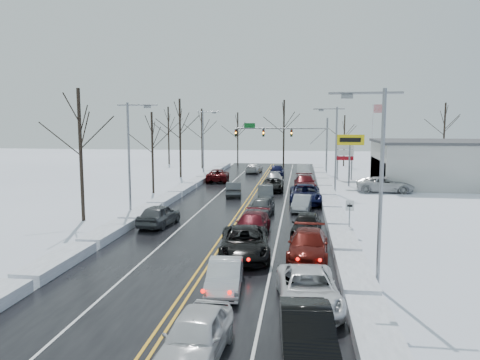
# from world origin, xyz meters

# --- Properties ---
(ground) EXTENTS (160.00, 160.00, 0.00)m
(ground) POSITION_xyz_m (0.00, 0.00, 0.00)
(ground) COLOR white
(ground) RESTS_ON ground
(road_surface) EXTENTS (14.00, 84.00, 0.01)m
(road_surface) POSITION_xyz_m (0.00, 2.00, 0.01)
(road_surface) COLOR black
(road_surface) RESTS_ON ground
(snow_bank_left) EXTENTS (1.57, 72.00, 0.57)m
(snow_bank_left) POSITION_xyz_m (-7.60, 2.00, 0.00)
(snow_bank_left) COLOR white
(snow_bank_left) RESTS_ON ground
(snow_bank_right) EXTENTS (1.57, 72.00, 0.57)m
(snow_bank_right) POSITION_xyz_m (7.60, 2.00, 0.00)
(snow_bank_right) COLOR white
(snow_bank_right) RESTS_ON ground
(traffic_signal_mast) EXTENTS (13.28, 0.39, 8.00)m
(traffic_signal_mast) POSITION_xyz_m (3.45, 27.99, 5.48)
(traffic_signal_mast) COLOR slate
(traffic_signal_mast) RESTS_ON ground
(tires_plus_sign) EXTENTS (3.20, 0.34, 6.00)m
(tires_plus_sign) POSITION_xyz_m (10.50, 15.99, 4.99)
(tires_plus_sign) COLOR slate
(tires_plus_sign) RESTS_ON ground
(used_vehicles_sign) EXTENTS (2.20, 0.22, 4.65)m
(used_vehicles_sign) POSITION_xyz_m (10.50, 22.00, 3.32)
(used_vehicles_sign) COLOR slate
(used_vehicles_sign) RESTS_ON ground
(speed_limit_sign) EXTENTS (0.55, 0.09, 2.35)m
(speed_limit_sign) POSITION_xyz_m (8.20, -8.00, 1.63)
(speed_limit_sign) COLOR slate
(speed_limit_sign) RESTS_ON ground
(flagpole) EXTENTS (1.87, 1.20, 10.00)m
(flagpole) POSITION_xyz_m (15.17, 30.00, 5.93)
(flagpole) COLOR silver
(flagpole) RESTS_ON ground
(dealership_building) EXTENTS (20.40, 12.40, 5.30)m
(dealership_building) POSITION_xyz_m (23.98, 18.00, 2.66)
(dealership_building) COLOR beige
(dealership_building) RESTS_ON ground
(streetlight_se) EXTENTS (3.20, 0.25, 9.00)m
(streetlight_se) POSITION_xyz_m (8.30, -18.00, 5.31)
(streetlight_se) COLOR slate
(streetlight_se) RESTS_ON ground
(streetlight_ne) EXTENTS (3.20, 0.25, 9.00)m
(streetlight_ne) POSITION_xyz_m (8.30, 10.00, 5.31)
(streetlight_ne) COLOR slate
(streetlight_ne) RESTS_ON ground
(streetlight_sw) EXTENTS (3.20, 0.25, 9.00)m
(streetlight_sw) POSITION_xyz_m (-8.30, -4.00, 5.31)
(streetlight_sw) COLOR slate
(streetlight_sw) RESTS_ON ground
(streetlight_nw) EXTENTS (3.20, 0.25, 9.00)m
(streetlight_nw) POSITION_xyz_m (-8.30, 24.00, 5.31)
(streetlight_nw) COLOR slate
(streetlight_nw) RESTS_ON ground
(tree_left_b) EXTENTS (4.00, 4.00, 10.00)m
(tree_left_b) POSITION_xyz_m (-11.50, -6.00, 6.99)
(tree_left_b) COLOR #2D231C
(tree_left_b) RESTS_ON ground
(tree_left_c) EXTENTS (3.40, 3.40, 8.50)m
(tree_left_c) POSITION_xyz_m (-10.50, 8.00, 5.94)
(tree_left_c) COLOR #2D231C
(tree_left_c) RESTS_ON ground
(tree_left_d) EXTENTS (4.20, 4.20, 10.50)m
(tree_left_d) POSITION_xyz_m (-11.20, 22.00, 7.33)
(tree_left_d) COLOR #2D231C
(tree_left_d) RESTS_ON ground
(tree_left_e) EXTENTS (3.80, 3.80, 9.50)m
(tree_left_e) POSITION_xyz_m (-10.80, 34.00, 6.64)
(tree_left_e) COLOR #2D231C
(tree_left_e) RESTS_ON ground
(tree_far_a) EXTENTS (4.00, 4.00, 10.00)m
(tree_far_a) POSITION_xyz_m (-18.00, 40.00, 6.99)
(tree_far_a) COLOR #2D231C
(tree_far_a) RESTS_ON ground
(tree_far_b) EXTENTS (3.60, 3.60, 9.00)m
(tree_far_b) POSITION_xyz_m (-6.00, 41.00, 6.29)
(tree_far_b) COLOR #2D231C
(tree_far_b) RESTS_ON ground
(tree_far_c) EXTENTS (4.40, 4.40, 11.00)m
(tree_far_c) POSITION_xyz_m (2.00, 39.00, 7.68)
(tree_far_c) COLOR #2D231C
(tree_far_c) RESTS_ON ground
(tree_far_d) EXTENTS (3.40, 3.40, 8.50)m
(tree_far_d) POSITION_xyz_m (12.00, 40.50, 5.94)
(tree_far_d) COLOR #2D231C
(tree_far_d) RESTS_ON ground
(tree_far_e) EXTENTS (4.20, 4.20, 10.50)m
(tree_far_e) POSITION_xyz_m (28.00, 41.00, 7.33)
(tree_far_e) COLOR #2D231C
(tree_far_e) RESTS_ON ground
(queued_car_0) EXTENTS (2.09, 4.67, 1.56)m
(queued_car_0) POSITION_xyz_m (1.71, -25.38, 0.00)
(queued_car_0) COLOR silver
(queued_car_0) RESTS_ON ground
(queued_car_1) EXTENTS (1.78, 4.28, 1.38)m
(queued_car_1) POSITION_xyz_m (1.64, -19.26, 0.00)
(queued_car_1) COLOR silver
(queued_car_1) RESTS_ON ground
(queued_car_2) EXTENTS (3.36, 6.16, 1.64)m
(queued_car_2) POSITION_xyz_m (1.89, -13.90, 0.00)
(queued_car_2) COLOR black
(queued_car_2) RESTS_ON ground
(queued_car_3) EXTENTS (2.38, 5.19, 1.47)m
(queued_car_3) POSITION_xyz_m (1.77, -8.83, 0.00)
(queued_car_3) COLOR #4B0A11
(queued_car_3) RESTS_ON ground
(queued_car_4) EXTENTS (2.21, 4.50, 1.48)m
(queued_car_4) POSITION_xyz_m (1.84, -2.55, 0.00)
(queued_car_4) COLOR #434649
(queued_car_4) RESTS_ON ground
(queued_car_5) EXTENTS (1.80, 4.30, 1.38)m
(queued_car_5) POSITION_xyz_m (1.57, 5.29, 0.00)
(queued_car_5) COLOR #3F4244
(queued_car_5) RESTS_ON ground
(queued_car_6) EXTENTS (2.43, 5.04, 1.38)m
(queued_car_6) POSITION_xyz_m (1.93, 11.09, 0.00)
(queued_car_6) COLOR black
(queued_car_6) RESTS_ON ground
(queued_car_7) EXTENTS (2.44, 4.95, 1.38)m
(queued_car_7) POSITION_xyz_m (1.83, 16.47, 0.00)
(queued_car_7) COLOR #989A9F
(queued_car_7) RESTS_ON ground
(queued_car_8) EXTENTS (2.08, 4.91, 1.66)m
(queued_car_8) POSITION_xyz_m (1.67, 24.04, 0.00)
(queued_car_8) COLOR black
(queued_car_8) RESTS_ON ground
(queued_car_9) EXTENTS (2.04, 4.89, 1.57)m
(queued_car_9) POSITION_xyz_m (5.23, -24.76, 0.00)
(queued_car_9) COLOR black
(queued_car_9) RESTS_ON ground
(queued_car_10) EXTENTS (2.91, 5.52, 1.48)m
(queued_car_10) POSITION_xyz_m (5.32, -20.55, 0.00)
(queued_car_10) COLOR silver
(queued_car_10) RESTS_ON ground
(queued_car_11) EXTENTS (2.41, 5.43, 1.55)m
(queued_car_11) POSITION_xyz_m (5.41, -13.81, 0.00)
(queued_car_11) COLOR #54100B
(queued_car_11) RESTS_ON ground
(queued_car_12) EXTENTS (2.25, 4.68, 1.54)m
(queued_car_12) POSITION_xyz_m (5.37, -8.55, 0.00)
(queued_car_12) COLOR black
(queued_car_12) RESTS_ON ground
(queued_car_13) EXTENTS (1.87, 4.21, 1.34)m
(queued_car_13) POSITION_xyz_m (5.07, 0.06, 0.00)
(queued_car_13) COLOR #A0A3A8
(queued_car_13) RESTS_ON ground
(queued_car_14) EXTENTS (2.96, 6.24, 1.72)m
(queued_car_14) POSITION_xyz_m (5.37, 3.87, 0.00)
(queued_car_14) COLOR black
(queued_car_14) RESTS_ON ground
(queued_car_15) EXTENTS (2.47, 5.72, 1.64)m
(queued_car_15) POSITION_xyz_m (5.38, 12.20, 0.00)
(queued_car_15) COLOR #4A090E
(queued_car_15) RESTS_ON ground
(queued_car_16) EXTENTS (2.41, 4.93, 1.62)m
(queued_car_16) POSITION_xyz_m (5.34, 16.72, 0.00)
(queued_car_16) COLOR #BDBDBF
(queued_car_16) RESTS_ON ground
(queued_car_17) EXTENTS (1.81, 5.03, 1.65)m
(queued_car_17) POSITION_xyz_m (5.24, 24.66, 0.00)
(queued_car_17) COLOR #BABABC
(queued_car_17) RESTS_ON ground
(oncoming_car_0) EXTENTS (2.03, 4.46, 1.42)m
(oncoming_car_0) POSITION_xyz_m (-1.82, 7.31, 0.00)
(oncoming_car_0) COLOR #3F4244
(oncoming_car_0) RESTS_ON ground
(oncoming_car_1) EXTENTS (3.09, 5.84, 1.56)m
(oncoming_car_1) POSITION_xyz_m (-5.44, 18.38, 0.00)
(oncoming_car_1) COLOR #500A0D
(oncoming_car_1) RESTS_ON ground
(oncoming_car_2) EXTENTS (2.41, 5.04, 1.42)m
(oncoming_car_2) POSITION_xyz_m (-1.92, 28.63, 0.00)
(oncoming_car_2) COLOR silver
(oncoming_car_2) RESTS_ON ground
(oncoming_car_3) EXTENTS (2.40, 4.85, 1.59)m
(oncoming_car_3) POSITION_xyz_m (-5.23, -6.93, 0.00)
(oncoming_car_3) COLOR #46494C
(oncoming_car_3) RESTS_ON ground
(parked_car_0) EXTENTS (6.04, 2.95, 1.65)m
(parked_car_0) POSITION_xyz_m (13.87, 11.76, 0.00)
(parked_car_0) COLOR silver
(parked_car_0) RESTS_ON ground
(parked_car_1) EXTENTS (1.88, 4.61, 1.34)m
(parked_car_1) POSITION_xyz_m (16.80, 16.80, 0.00)
(parked_car_1) COLOR #3D4042
(parked_car_1) RESTS_ON ground
(parked_car_2) EXTENTS (1.78, 3.98, 1.33)m
(parked_car_2) POSITION_xyz_m (15.13, 21.06, 0.00)
(parked_car_2) COLOR black
(parked_car_2) RESTS_ON ground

